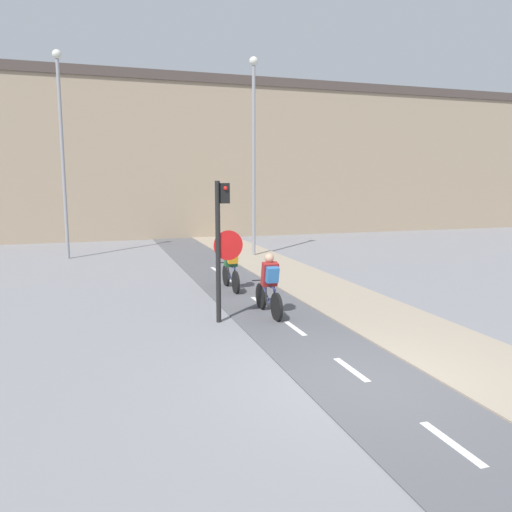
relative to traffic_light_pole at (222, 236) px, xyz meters
The scene contains 9 objects.
ground_plane 4.68m from the traffic_light_pole, 71.54° to the right, with size 120.00×120.00×0.00m, color gray.
bike_lane 4.67m from the traffic_light_pole, 71.51° to the right, with size 2.15×60.00×0.02m.
sidewalk_strip 5.76m from the traffic_light_pole, 48.09° to the right, with size 2.40×60.00×0.05m.
building_row_background 19.51m from the traffic_light_pole, 86.01° to the left, with size 60.00×5.20×8.93m.
traffic_light_pole is the anchor object (origin of this frame).
street_lamp_far 12.02m from the traffic_light_pole, 109.01° to the left, with size 0.36×0.36×8.21m.
street_lamp_sidewalk 10.46m from the traffic_light_pole, 68.44° to the left, with size 0.36×0.36×8.11m.
cyclist_near 1.73m from the traffic_light_pole, ahead, with size 0.46×1.78×1.49m.
cyclist_far 3.53m from the traffic_light_pole, 71.58° to the left, with size 0.46×1.75×1.48m.
Camera 1 is at (-3.96, -6.62, 3.15)m, focal length 35.00 mm.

